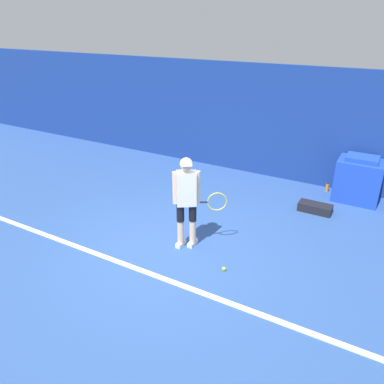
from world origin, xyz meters
name	(u,v)px	position (x,y,z in m)	size (l,w,h in m)	color
ground_plane	(168,249)	(0.00, 0.00, 0.00)	(24.00, 24.00, 0.00)	#2D5193
back_wall	(257,121)	(0.00, 4.32, 1.43)	(24.00, 0.10, 2.86)	navy
court_baseline	(143,271)	(0.00, -0.78, 0.01)	(21.60, 0.10, 0.01)	white
tennis_player	(187,199)	(0.25, 0.27, 0.96)	(0.81, 0.60, 1.73)	beige
tennis_ball	(224,269)	(1.16, -0.09, 0.03)	(0.07, 0.07, 0.07)	#D1E533
covered_chair	(358,180)	(2.68, 3.85, 0.51)	(0.97, 0.73, 1.07)	blue
equipment_bag	(315,208)	(2.00, 2.79, 0.09)	(0.70, 0.31, 0.19)	black
water_bottle	(327,187)	(2.02, 4.02, 0.10)	(0.07, 0.07, 0.22)	orange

